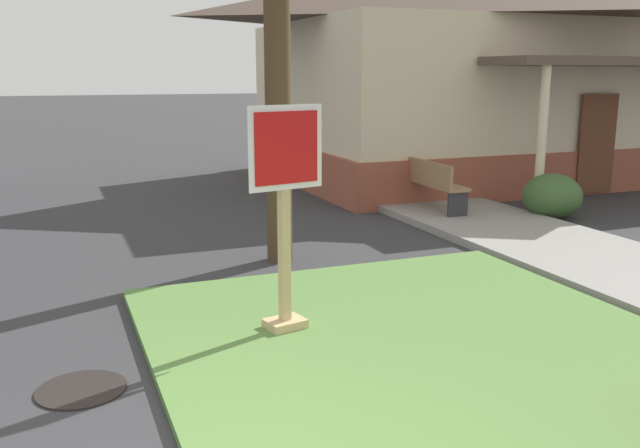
{
  "coord_description": "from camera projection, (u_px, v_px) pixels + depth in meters",
  "views": [
    {
      "loc": [
        -0.66,
        -3.21,
        2.45
      ],
      "look_at": [
        1.72,
        2.77,
        1.03
      ],
      "focal_mm": 38.37,
      "sensor_mm": 36.0,
      "label": 1
    }
  ],
  "objects": [
    {
      "name": "shrub_near_porch",
      "position": [
        552.0,
        196.0,
        11.71
      ],
      "size": [
        1.0,
        1.0,
        0.78
      ],
      "primitive_type": "ellipsoid",
      "color": "#3A5C2D",
      "rests_on": "ground"
    },
    {
      "name": "sidewalk_strip",
      "position": [
        468.0,
        217.0,
        11.62
      ],
      "size": [
        2.2,
        18.86,
        0.12
      ],
      "primitive_type": "cube",
      "color": "gray",
      "rests_on": "ground"
    },
    {
      "name": "corner_house",
      "position": [
        503.0,
        63.0,
        16.44
      ],
      "size": [
        11.24,
        8.04,
        5.25
      ],
      "color": "brown",
      "rests_on": "ground"
    },
    {
      "name": "street_bench",
      "position": [
        434.0,
        182.0,
        11.91
      ],
      "size": [
        0.45,
        1.6,
        0.85
      ],
      "color": "#93704C",
      "rests_on": "sidewalk_strip"
    },
    {
      "name": "manhole_cover",
      "position": [
        81.0,
        389.0,
        5.4
      ],
      "size": [
        0.7,
        0.7,
        0.02
      ],
      "primitive_type": "cylinder",
      "color": "black",
      "rests_on": "ground"
    },
    {
      "name": "grass_corner_patch",
      "position": [
        430.0,
        351.0,
        6.06
      ],
      "size": [
        4.71,
        5.36,
        0.08
      ],
      "primitive_type": "cube",
      "color": "#567F3D",
      "rests_on": "ground"
    },
    {
      "name": "stop_sign",
      "position": [
        285.0,
        222.0,
        6.28
      ],
      "size": [
        0.75,
        0.35,
        2.1
      ],
      "color": "tan",
      "rests_on": "grass_corner_patch"
    }
  ]
}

